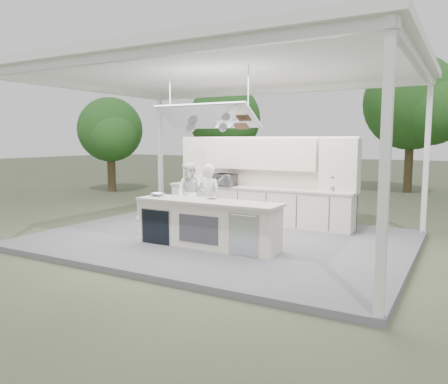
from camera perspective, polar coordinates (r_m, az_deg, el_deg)
The scene contains 12 objects.
ground at distance 9.89m, azimuth -0.39°, elevation -6.54°, with size 90.00×90.00×0.00m, color #4D5439.
stage_deck at distance 9.88m, azimuth -0.39°, elevation -6.20°, with size 8.00×6.00×0.12m, color #55565A.
tent at distance 9.71m, azimuth -0.43°, elevation 15.26°, with size 8.20×6.20×3.86m.
demo_island at distance 8.91m, azimuth -2.30°, elevation -4.12°, with size 3.10×0.79×0.95m.
back_counter at distance 11.44m, azimuth 4.33°, elevation -1.68°, with size 5.08×0.72×0.95m.
back_wall_unit at distance 11.35m, azimuth 6.87°, elevation 3.18°, with size 5.05×0.48×2.25m.
tree_cluster at distance 18.81m, azimuth 14.28°, elevation 9.68°, with size 19.55×9.40×5.85m.
head_chef at distance 9.86m, azimuth -1.98°, elevation -1.05°, with size 0.60×0.39×1.63m, color silver.
sous_chef at distance 11.19m, azimuth -4.44°, elevation -0.22°, with size 0.77×0.60×1.59m, color silver.
toaster_oven at distance 11.57m, azimuth 0.12°, elevation 1.59°, with size 0.58×0.39×0.32m, color #ACAEB3.
bowl_large at distance 9.59m, azimuth -8.67°, elevation -0.33°, with size 0.29×0.29×0.07m, color #ACAFB3.
bowl_small at distance 9.06m, azimuth -1.58°, elevation -0.65°, with size 0.24×0.24×0.08m, color silver.
Camera 1 is at (4.77, -8.36, 2.29)m, focal length 35.00 mm.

